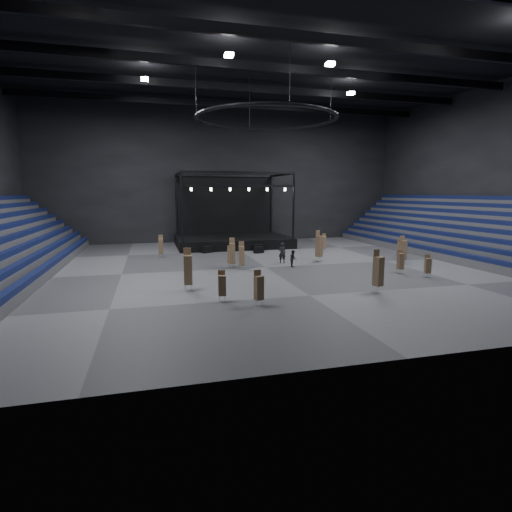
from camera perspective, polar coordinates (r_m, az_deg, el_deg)
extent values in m
plane|color=#57575A|center=(36.39, 1.39, -1.61)|extent=(50.00, 50.00, 0.00)
cube|color=black|center=(37.51, 1.51, 26.53)|extent=(50.00, 42.00, 0.20)
cube|color=black|center=(56.29, -4.63, 11.32)|extent=(50.00, 0.20, 18.00)
cube|color=black|center=(16.81, 22.65, 16.18)|extent=(50.00, 0.20, 18.00)
cube|color=black|center=(49.06, 31.29, 10.41)|extent=(0.20, 42.00, 18.00)
cube|color=#4D4D50|center=(36.77, -32.64, -2.34)|extent=(7.20, 40.00, 0.75)
cube|color=#0B1034|center=(35.79, -27.71, -1.29)|extent=(0.59, 40.00, 0.40)
cube|color=#0B1034|center=(35.89, -29.20, -0.16)|extent=(0.59, 40.00, 0.40)
cube|color=#0B1034|center=(36.03, -30.67, 0.96)|extent=(0.59, 40.00, 0.40)
cube|color=#0B1034|center=(36.21, -32.14, 2.07)|extent=(0.59, 40.00, 0.40)
cube|color=#4D4D50|center=(46.93, 27.37, 0.24)|extent=(7.20, 40.00, 0.75)
cube|color=#0B1034|center=(44.73, 24.30, 0.82)|extent=(0.59, 40.00, 0.40)
cube|color=#4D4D50|center=(47.19, 27.81, 0.71)|extent=(6.30, 40.00, 1.50)
cube|color=#0B1034|center=(45.21, 25.25, 1.79)|extent=(0.59, 40.00, 0.40)
cube|color=#4D4D50|center=(47.45, 28.25, 1.18)|extent=(5.40, 40.00, 2.25)
cube|color=#0B1034|center=(45.72, 26.18, 2.75)|extent=(0.59, 40.00, 0.40)
cube|color=#4D4D50|center=(47.71, 28.68, 1.64)|extent=(4.50, 40.00, 3.00)
cube|color=#0B1034|center=(46.25, 27.09, 3.68)|extent=(0.59, 40.00, 0.40)
cube|color=#4D4D50|center=(47.98, 29.10, 2.09)|extent=(3.60, 40.00, 3.75)
cube|color=#0B1034|center=(46.80, 27.98, 4.59)|extent=(0.59, 40.00, 0.40)
cube|color=#4D4D50|center=(48.26, 29.52, 2.54)|extent=(2.70, 40.00, 4.50)
cube|color=#0B1034|center=(47.37, 28.85, 5.48)|extent=(0.59, 40.00, 0.40)
cube|color=#4D4D50|center=(48.54, 29.94, 2.99)|extent=(1.80, 40.00, 5.25)
cube|color=#0B1034|center=(47.97, 29.70, 6.34)|extent=(0.59, 40.00, 0.40)
cube|color=#4D4D50|center=(48.82, 30.35, 3.43)|extent=(0.90, 40.00, 6.00)
cube|color=#0B1034|center=(48.59, 30.54, 7.18)|extent=(0.59, 40.00, 0.40)
cube|color=black|center=(51.21, -3.42, 2.15)|extent=(14.00, 10.00, 1.20)
cube|color=black|center=(55.58, -4.45, 7.43)|extent=(13.30, 0.30, 8.00)
cylinder|color=black|center=(45.41, -10.57, 6.84)|extent=(0.24, 0.24, 7.80)
cylinder|color=black|center=(54.59, -11.29, 7.16)|extent=(0.24, 0.24, 7.80)
cylinder|color=black|center=(48.21, 5.39, 7.07)|extent=(0.24, 0.24, 7.80)
cylinder|color=black|center=(56.94, 2.19, 7.39)|extent=(0.24, 0.24, 7.80)
cube|color=black|center=(46.40, -2.38, 11.84)|extent=(13.40, 0.25, 0.25)
cube|color=black|center=(55.41, -4.46, 11.36)|extent=(13.40, 0.25, 0.25)
cube|color=black|center=(46.35, -2.37, 9.99)|extent=(13.40, 0.20, 0.20)
cylinder|color=white|center=(45.48, -9.24, 9.39)|extent=(0.24, 0.24, 0.35)
cylinder|color=white|center=(45.75, -6.46, 9.45)|extent=(0.24, 0.24, 0.35)
cylinder|color=white|center=(46.12, -3.72, 9.48)|extent=(0.24, 0.24, 0.35)
cylinder|color=white|center=(46.59, -1.03, 9.50)|extent=(0.24, 0.24, 0.35)
cylinder|color=white|center=(47.16, 1.61, 9.49)|extent=(0.24, 0.24, 0.35)
cylinder|color=white|center=(47.82, 4.17, 9.46)|extent=(0.24, 0.24, 0.35)
torus|color=black|center=(36.32, 1.47, 18.99)|extent=(12.30, 12.30, 0.30)
cylinder|color=black|center=(38.88, 10.68, 21.94)|extent=(0.04, 0.04, 5.00)
cylinder|color=black|center=(42.49, -0.93, 20.96)|extent=(0.04, 0.04, 5.00)
cylinder|color=black|center=(35.69, -8.63, 23.18)|extent=(0.04, 0.04, 5.00)
cylinder|color=black|center=(31.31, 4.87, 25.29)|extent=(0.04, 0.04, 5.00)
cube|color=black|center=(30.94, 5.63, 28.79)|extent=(49.00, 0.35, 0.70)
cube|color=black|center=(37.28, 1.50, 25.36)|extent=(49.00, 0.35, 0.70)
cube|color=black|center=(43.81, -1.27, 22.87)|extent=(49.00, 0.35, 0.70)
cube|color=black|center=(51.43, -3.49, 20.77)|extent=(49.00, 0.35, 0.70)
cube|color=white|center=(39.62, -15.62, 23.16)|extent=(0.60, 0.60, 0.25)
cube|color=white|center=(44.35, 13.38, 21.67)|extent=(0.60, 0.60, 0.25)
cube|color=white|center=(32.48, -3.90, 26.73)|extent=(0.60, 0.60, 0.25)
cube|color=white|center=(34.84, 10.55, 25.37)|extent=(0.60, 0.60, 0.25)
cube|color=black|center=(45.39, -7.02, 0.94)|extent=(1.29, 1.01, 0.77)
cube|color=black|center=(44.80, 0.38, 0.87)|extent=(1.18, 0.77, 0.72)
cube|color=black|center=(46.56, 0.43, 1.22)|extent=(1.19, 0.62, 0.78)
cylinder|color=silver|center=(34.58, 23.20, -2.61)|extent=(0.03, 0.03, 0.35)
cylinder|color=silver|center=(34.84, 22.87, -2.51)|extent=(0.03, 0.03, 0.35)
cylinder|color=silver|center=(34.79, 23.64, -2.58)|extent=(0.03, 0.03, 0.35)
cylinder|color=silver|center=(35.04, 23.30, -2.47)|extent=(0.03, 0.03, 0.35)
cube|color=#8E704E|center=(34.67, 23.33, -1.28)|extent=(0.52, 0.52, 1.21)
cube|color=#8E704E|center=(34.75, 23.28, -0.32)|extent=(0.41, 0.16, 0.67)
cylinder|color=silver|center=(34.88, -2.31, -1.74)|extent=(0.03, 0.03, 0.41)
cylinder|color=silver|center=(35.25, -2.45, -1.63)|extent=(0.03, 0.03, 0.41)
cylinder|color=silver|center=(34.96, -1.69, -1.71)|extent=(0.03, 0.03, 0.41)
cylinder|color=silver|center=(35.33, -1.83, -1.60)|extent=(0.03, 0.03, 0.41)
cube|color=#8E704E|center=(34.92, -2.08, 0.03)|extent=(0.57, 0.57, 1.70)
cube|color=#8E704E|center=(35.01, -2.10, 1.37)|extent=(0.47, 0.15, 0.93)
cylinder|color=silver|center=(24.92, -5.20, -6.18)|extent=(0.03, 0.03, 0.39)
cylinder|color=silver|center=(25.27, -5.34, -5.97)|extent=(0.03, 0.03, 0.39)
cylinder|color=silver|center=(24.98, -4.37, -6.13)|extent=(0.03, 0.03, 0.39)
cylinder|color=silver|center=(25.33, -4.52, -5.92)|extent=(0.03, 0.03, 0.39)
cube|color=#8E704E|center=(24.92, -4.88, -4.21)|extent=(0.50, 0.50, 1.27)
cube|color=#8E704E|center=(24.98, -4.95, -2.81)|extent=(0.45, 0.09, 0.70)
cylinder|color=silver|center=(40.39, 20.11, -0.79)|extent=(0.03, 0.03, 0.44)
cylinder|color=silver|center=(40.72, 19.78, -0.69)|extent=(0.03, 0.03, 0.44)
cylinder|color=silver|center=(40.62, 20.59, -0.76)|extent=(0.03, 0.03, 0.44)
cylinder|color=silver|center=(40.96, 20.26, -0.66)|extent=(0.03, 0.03, 0.44)
cube|color=#8E704E|center=(40.51, 20.27, 0.83)|extent=(0.58, 0.58, 1.79)
cube|color=#8E704E|center=(40.57, 20.13, 2.06)|extent=(0.51, 0.12, 0.99)
cylinder|color=silver|center=(42.19, 19.77, -0.40)|extent=(0.03, 0.03, 0.39)
cylinder|color=silver|center=(42.49, 19.49, -0.32)|extent=(0.03, 0.03, 0.39)
cylinder|color=silver|center=(42.40, 20.18, -0.38)|extent=(0.03, 0.03, 0.39)
cylinder|color=silver|center=(42.70, 19.90, -0.30)|extent=(0.03, 0.03, 0.39)
cube|color=#8E704E|center=(42.32, 19.90, 0.86)|extent=(0.58, 0.58, 1.42)
cube|color=#8E704E|center=(42.36, 19.74, 1.78)|extent=(0.45, 0.18, 0.78)
cylinder|color=silver|center=(35.65, -3.64, -1.51)|extent=(0.03, 0.03, 0.41)
cylinder|color=silver|center=(36.03, -3.76, -1.40)|extent=(0.03, 0.03, 0.41)
cylinder|color=silver|center=(35.73, -3.02, -1.48)|extent=(0.03, 0.03, 0.41)
cylinder|color=silver|center=(36.10, -3.15, -1.38)|extent=(0.03, 0.03, 0.41)
cube|color=#8E704E|center=(35.69, -3.41, 0.36)|extent=(0.56, 0.56, 1.87)
cube|color=#8E704E|center=(35.77, -3.44, 1.81)|extent=(0.48, 0.12, 1.03)
cylinder|color=silver|center=(39.76, 8.80, -0.48)|extent=(0.03, 0.03, 0.44)
cylinder|color=silver|center=(40.14, 8.57, -0.38)|extent=(0.03, 0.03, 0.44)
cylinder|color=silver|center=(39.93, 9.36, -0.45)|extent=(0.03, 0.03, 0.44)
cylinder|color=silver|center=(40.31, 9.12, -0.36)|extent=(0.03, 0.03, 0.44)
cube|color=#8E704E|center=(39.85, 9.01, 1.37)|extent=(0.71, 0.71, 2.08)
cube|color=#8E704E|center=(39.88, 8.80, 2.82)|extent=(0.49, 0.27, 1.15)
cylinder|color=silver|center=(35.46, 19.80, -2.13)|extent=(0.03, 0.03, 0.36)
cylinder|color=silver|center=(35.74, 19.49, -2.03)|extent=(0.03, 0.03, 0.36)
cylinder|color=silver|center=(35.65, 20.26, -2.10)|extent=(0.03, 0.03, 0.36)
cylinder|color=silver|center=(35.93, 19.95, -2.00)|extent=(0.03, 0.03, 0.36)
cube|color=#8E704E|center=(35.55, 19.95, -0.72)|extent=(0.45, 0.45, 1.34)
cube|color=#8E704E|center=(35.60, 19.83, 0.31)|extent=(0.42, 0.07, 0.74)
cylinder|color=silver|center=(28.21, 16.81, -4.66)|extent=(0.03, 0.03, 0.46)
cylinder|color=silver|center=(28.57, 16.36, -4.47)|extent=(0.03, 0.03, 0.46)
cylinder|color=silver|center=(28.44, 17.56, -4.59)|extent=(0.03, 0.03, 0.46)
cylinder|color=silver|center=(28.79, 17.10, -4.40)|extent=(0.03, 0.03, 0.46)
cube|color=#8E704E|center=(28.25, 17.07, -2.12)|extent=(0.69, 0.69, 1.99)
cube|color=#8E704E|center=(28.24, 16.81, -0.16)|extent=(0.52, 0.23, 1.09)
cylinder|color=silver|center=(23.85, 0.09, -6.84)|extent=(0.03, 0.03, 0.39)
cylinder|color=silver|center=(24.19, -0.14, -6.61)|extent=(0.03, 0.03, 0.39)
cylinder|color=silver|center=(23.94, 0.96, -6.78)|extent=(0.03, 0.03, 0.39)
cylinder|color=silver|center=(24.28, 0.72, -6.55)|extent=(0.03, 0.03, 0.39)
cube|color=#8E704E|center=(23.83, 0.41, -4.57)|extent=(0.56, 0.56, 1.44)
cube|color=#8E704E|center=(23.85, 0.19, -2.90)|extent=(0.45, 0.16, 0.79)
cylinder|color=silver|center=(46.27, 9.57, 0.78)|extent=(0.03, 0.03, 0.36)
cylinder|color=silver|center=(46.58, 9.40, 0.84)|extent=(0.03, 0.03, 0.36)
cylinder|color=silver|center=(46.41, 9.95, 0.79)|extent=(0.03, 0.03, 0.36)
cylinder|color=silver|center=(46.72, 9.78, 0.85)|extent=(0.03, 0.03, 0.36)
cube|color=#8E704E|center=(46.38, 9.70, 1.89)|extent=(0.51, 0.51, 1.40)
cube|color=#8E704E|center=(46.48, 9.68, 2.71)|extent=(0.41, 0.14, 0.77)
cylinder|color=silver|center=(36.04, -3.84, -1.42)|extent=(0.03, 0.03, 0.39)
cylinder|color=silver|center=(36.40, -3.95, -1.31)|extent=(0.03, 0.03, 0.39)
cylinder|color=silver|center=(36.11, -3.26, -1.39)|extent=(0.03, 0.03, 0.39)
cylinder|color=silver|center=(36.47, -3.38, -1.29)|extent=(0.03, 0.03, 0.39)
cube|color=#8E704E|center=(36.11, -3.62, -0.03)|extent=(0.61, 0.61, 1.31)
cube|color=#8E704E|center=(36.18, -3.80, 0.96)|extent=(0.44, 0.22, 0.72)
cylinder|color=silver|center=(27.82, -10.05, -4.60)|extent=(0.03, 0.03, 0.46)
cylinder|color=silver|center=(28.24, -10.12, -4.39)|extent=(0.03, 0.03, 0.46)
cylinder|color=silver|center=(27.85, -9.15, -4.56)|extent=(0.03, 0.03, 0.46)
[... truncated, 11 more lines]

